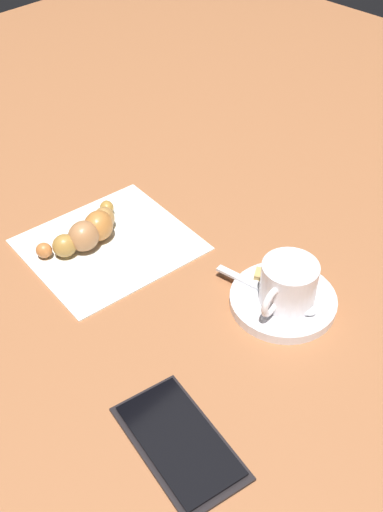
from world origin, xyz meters
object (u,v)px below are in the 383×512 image
at_px(croissant, 89,231).
at_px(napkin, 109,244).
at_px(saucer, 283,301).
at_px(cell_phone, 179,442).
at_px(teaspoon, 282,298).
at_px(sugar_packet, 284,278).
at_px(espresso_cup, 288,284).

bearing_deg(croissant, napkin, 37.20).
distance_m(saucer, cell_phone, 0.22).
relative_size(teaspoon, sugar_packet, 1.91).
bearing_deg(napkin, sugar_packet, 24.96).
bearing_deg(cell_phone, sugar_packet, 105.07).
bearing_deg(sugar_packet, espresso_cup, 102.04).
xyz_separation_m(teaspoon, sugar_packet, (-0.02, 0.03, 0.00)).
bearing_deg(sugar_packet, cell_phone, 74.77).
distance_m(saucer, espresso_cup, 0.03).
bearing_deg(napkin, espresso_cup, 17.26).
bearing_deg(saucer, napkin, -161.93).
relative_size(saucer, espresso_cup, 1.41).
bearing_deg(teaspoon, saucer, 99.21).
height_order(saucer, cell_phone, saucer).
height_order(espresso_cup, napkin, espresso_cup).
distance_m(espresso_cup, napkin, 0.24).
bearing_deg(sugar_packet, croissant, -4.13).
height_order(sugar_packet, croissant, croissant).
height_order(saucer, espresso_cup, espresso_cup).
height_order(espresso_cup, teaspoon, espresso_cup).
distance_m(espresso_cup, sugar_packet, 0.04).
bearing_deg(espresso_cup, cell_phone, -79.06).
xyz_separation_m(espresso_cup, cell_phone, (0.04, -0.21, -0.03)).
xyz_separation_m(napkin, cell_phone, (0.27, -0.14, 0.00)).
xyz_separation_m(croissant, cell_phone, (0.29, -0.12, -0.02)).
height_order(espresso_cup, croissant, espresso_cup).
bearing_deg(sugar_packet, saucer, 97.48).
distance_m(napkin, croissant, 0.03).
bearing_deg(croissant, saucer, 19.89).
bearing_deg(sugar_packet, teaspoon, 93.65).
relative_size(sugar_packet, cell_phone, 0.46).
bearing_deg(croissant, teaspoon, 18.88).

